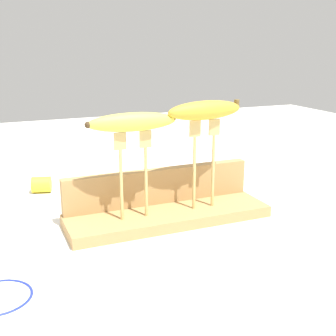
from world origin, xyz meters
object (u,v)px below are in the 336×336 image
object	(u,v)px
banana_raised_left	(132,122)
fork_stand_left	(133,167)
banana_raised_right	(205,110)
fork_stand_right	(204,156)
banana_chunk_near	(41,185)

from	to	relation	value
banana_raised_left	fork_stand_left	bearing A→B (deg)	-1.67
banana_raised_right	fork_stand_right	bearing A→B (deg)	5.79
banana_raised_left	banana_raised_right	xyz separation A→B (m)	(0.17, -0.00, 0.01)
fork_stand_right	banana_raised_right	size ratio (longest dim) A/B	1.08
banana_raised_right	banana_chunk_near	distance (m)	0.51
banana_raised_right	banana_raised_left	bearing A→B (deg)	180.00
fork_stand_right	fork_stand_left	bearing A→B (deg)	180.00
banana_raised_left	banana_chunk_near	world-z (taller)	banana_raised_left
fork_stand_left	fork_stand_right	xyz separation A→B (m)	(0.17, -0.00, 0.01)
banana_raised_left	banana_raised_right	world-z (taller)	banana_raised_right
fork_stand_left	banana_chunk_near	world-z (taller)	fork_stand_left
fork_stand_right	banana_chunk_near	xyz separation A→B (m)	(-0.32, 0.33, -0.12)
fork_stand_right	banana_raised_left	distance (m)	0.19
fork_stand_left	fork_stand_right	distance (m)	0.17
fork_stand_right	banana_raised_left	world-z (taller)	banana_raised_left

